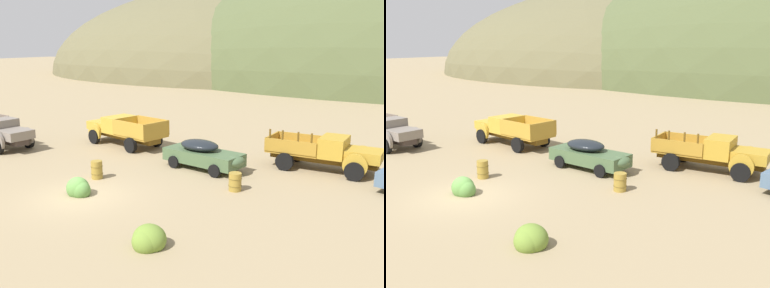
# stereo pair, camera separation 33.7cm
# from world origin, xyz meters

# --- Properties ---
(ground_plane) EXTENTS (300.00, 300.00, 0.00)m
(ground_plane) POSITION_xyz_m (0.00, 0.00, 0.00)
(ground_plane) COLOR #998460
(hill_far_left) EXTENTS (99.72, 79.55, 39.37)m
(hill_far_left) POSITION_xyz_m (-19.23, 82.74, 0.00)
(hill_far_left) COLOR brown
(hill_far_left) RESTS_ON ground
(truck_primer_gray) EXTENTS (6.53, 3.21, 1.91)m
(truck_primer_gray) POSITION_xyz_m (-10.89, 4.88, 1.02)
(truck_primer_gray) COLOR #3D322D
(truck_primer_gray) RESTS_ON ground
(truck_faded_yellow) EXTENTS (6.47, 3.70, 1.91)m
(truck_faded_yellow) POSITION_xyz_m (-4.39, 9.18, 1.02)
(truck_faded_yellow) COLOR brown
(truck_faded_yellow) RESTS_ON ground
(car_weathered_green) EXTENTS (4.89, 2.60, 1.57)m
(car_weathered_green) POSITION_xyz_m (3.15, 6.37, 0.81)
(car_weathered_green) COLOR #47603D
(car_weathered_green) RESTS_ON ground
(truck_mustard) EXTENTS (5.96, 2.69, 2.16)m
(truck_mustard) POSITION_xyz_m (9.26, 8.99, 1.00)
(truck_mustard) COLOR #593D12
(truck_mustard) RESTS_ON ground
(oil_drum_foreground) EXTENTS (0.63, 0.63, 0.85)m
(oil_drum_foreground) POSITION_xyz_m (5.83, 3.86, 0.43)
(oil_drum_foreground) COLOR olive
(oil_drum_foreground) RESTS_ON ground
(oil_drum_by_truck) EXTENTS (0.61, 0.61, 0.92)m
(oil_drum_by_truck) POSITION_xyz_m (-1.04, 2.45, 0.46)
(oil_drum_by_truck) COLOR olive
(oil_drum_by_truck) RESTS_ON ground
(bush_front_right) EXTENTS (1.19, 0.97, 1.04)m
(bush_front_right) POSITION_xyz_m (-0.24, 0.19, 0.27)
(bush_front_right) COLOR #5B8E42
(bush_front_right) RESTS_ON ground
(bush_between_trucks) EXTENTS (1.31, 1.26, 0.87)m
(bush_between_trucks) POSITION_xyz_m (-6.77, 11.91, 0.22)
(bush_between_trucks) COLOR #3D702D
(bush_between_trucks) RESTS_ON ground
(bush_near_barrel) EXTENTS (1.18, 1.15, 1.01)m
(bush_near_barrel) POSITION_xyz_m (5.27, -2.74, 0.27)
(bush_near_barrel) COLOR olive
(bush_near_barrel) RESTS_ON ground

